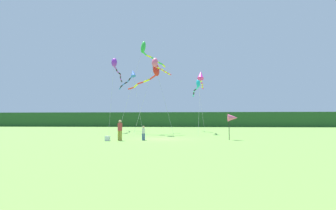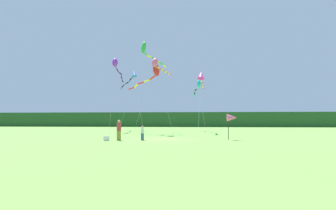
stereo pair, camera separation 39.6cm
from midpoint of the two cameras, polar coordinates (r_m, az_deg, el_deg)
The scene contains 13 objects.
ground_plane at distance 25.03m, azimuth -0.82°, elevation -7.61°, with size 120.00×120.00×0.00m, color #6B9E42.
distant_treeline at distance 69.87m, azimuth 3.13°, elevation -3.27°, with size 108.00×3.66×3.96m, color #234C23.
person_adult at distance 23.35m, azimuth -10.46°, elevation -5.32°, with size 0.41×0.41×1.85m.
person_child at distance 23.36m, azimuth -5.27°, elevation -6.11°, with size 0.29×0.29×1.31m.
cooler_box at distance 23.31m, azimuth -13.15°, elevation -7.30°, with size 0.42×0.33×0.43m, color silver.
banner_flag_pole at distance 24.50m, azimuth 14.57°, elevation -2.82°, with size 0.90×0.70×2.51m.
kite_green at distance 36.48m, azimuth -4.61°, elevation 12.12°, with size 5.21×7.71×12.83m.
kite_blue at distance 44.89m, azimuth -7.79°, elevation 6.48°, with size 6.36×9.51×10.56m.
kite_rainbow at distance 32.53m, azimuth -2.30°, elevation 9.17°, with size 4.02×5.62×9.73m.
kite_cyan at distance 41.15m, azimuth 7.03°, elevation 4.36°, with size 1.61×7.64×8.39m.
kite_red at distance 33.08m, azimuth -2.94°, elevation 7.35°, with size 7.00×6.38×9.21m.
kite_purple at distance 40.70m, azimuth -11.28°, elevation 8.73°, with size 1.18×10.17×11.38m.
kite_magenta at distance 35.15m, azimuth 7.76°, elevation 6.38°, with size 1.18×7.72×8.67m.
Camera 2 is at (2.86, -24.80, 1.84)m, focal length 27.21 mm.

